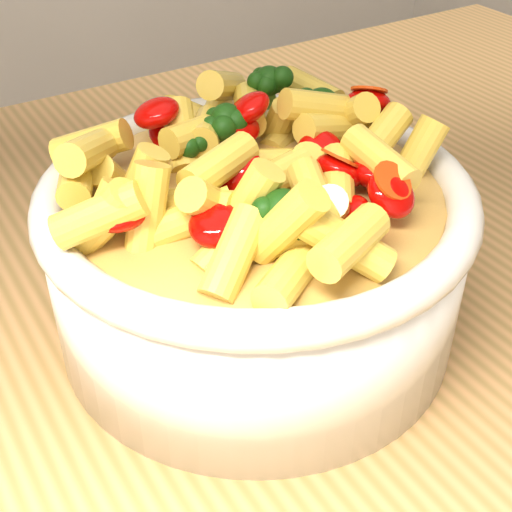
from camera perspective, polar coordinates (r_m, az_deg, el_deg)
table at (r=0.62m, az=2.97°, el=-7.89°), size 1.20×0.80×0.90m
serving_bowl at (r=0.46m, az=0.00°, el=0.14°), size 0.27×0.27×0.12m
pasta_salad at (r=0.42m, az=0.00°, el=8.09°), size 0.21×0.21×0.05m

